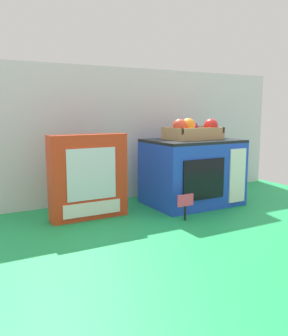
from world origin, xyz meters
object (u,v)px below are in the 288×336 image
(toy_microwave, at_px, (192,172))
(food_groups_crate, at_px, (193,131))
(cookie_set_box, at_px, (88,177))
(price_sign, at_px, (185,203))

(toy_microwave, bearing_deg, food_groups_crate, 57.89)
(cookie_set_box, bearing_deg, price_sign, -33.86)
(food_groups_crate, xyz_separation_m, price_sign, (-0.18, -0.20, -0.25))
(toy_microwave, bearing_deg, cookie_set_box, 178.78)
(food_groups_crate, distance_m, cookie_set_box, 0.51)
(food_groups_crate, bearing_deg, cookie_set_box, -179.93)
(cookie_set_box, bearing_deg, toy_microwave, -1.22)
(toy_microwave, xyz_separation_m, cookie_set_box, (-0.48, 0.01, 0.02))
(cookie_set_box, relative_size, price_sign, 3.22)
(price_sign, bearing_deg, food_groups_crate, 48.66)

